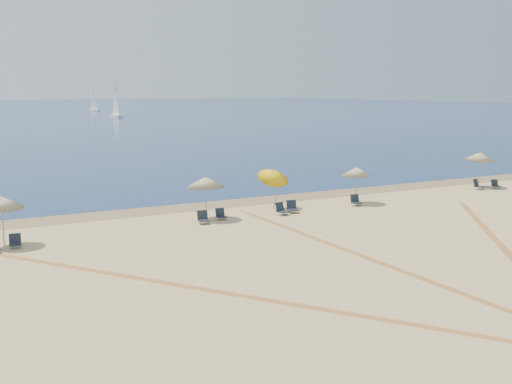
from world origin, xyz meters
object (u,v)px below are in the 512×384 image
chair_8 (356,201)px  umbrella_5 (480,156)px  umbrella_1 (1,202)px  sailboat_1 (116,107)px  chair_5 (221,215)px  chair_10 (495,184)px  chair_6 (281,209)px  chair_7 (292,207)px  umbrella_4 (356,171)px  chair_3 (15,242)px  chair_9 (478,185)px  sailboat_0 (94,104)px  umbrella_3 (274,174)px  umbrella_2 (206,182)px  chair_4 (203,218)px

chair_8 → umbrella_5: bearing=15.6°
umbrella_1 → sailboat_1: 129.75m
chair_5 → chair_10: 21.82m
chair_6 → chair_7: chair_7 is taller
umbrella_1 → umbrella_4: bearing=3.1°
sailboat_1 → chair_3: bearing=-113.2°
chair_9 → chair_10: bearing=-28.2°
chair_3 → sailboat_0: (43.73, 174.09, 1.81)m
chair_10 → umbrella_3: bearing=-165.7°
umbrella_4 → sailboat_1: size_ratio=0.27×
chair_5 → chair_10: same height
chair_8 → sailboat_0: bearing=90.3°
chair_5 → chair_10: bearing=6.5°
chair_7 → chair_9: chair_9 is taller
sailboat_0 → sailboat_1: sailboat_1 is taller
umbrella_4 → chair_10: 12.57m
chair_3 → chair_5: bearing=12.4°
chair_5 → sailboat_0: (33.12, 172.91, 1.81)m
sailboat_0 → umbrella_1: bearing=-126.3°
umbrella_2 → umbrella_3: 4.72m
umbrella_4 → chair_10: umbrella_4 is taller
umbrella_5 → chair_3: (-31.63, -2.59, -1.98)m
umbrella_3 → chair_4: size_ratio=3.74×
chair_4 → sailboat_1: sailboat_1 is taller
umbrella_2 → chair_6: bearing=-11.4°
umbrella_4 → chair_7: bearing=-173.0°
umbrella_1 → chair_4: 9.93m
chair_4 → sailboat_0: bearing=88.6°
chair_9 → sailboat_0: sailboat_0 is taller
sailboat_1 → chair_10: bearing=-98.8°
umbrella_5 → chair_7: (-16.61, -1.60, -1.94)m
umbrella_2 → chair_10: bearing=0.3°
umbrella_2 → chair_4: (-0.56, -0.92, -1.75)m
umbrella_3 → umbrella_5: bearing=0.7°
chair_5 → chair_9: 20.34m
chair_6 → chair_9: chair_9 is taller
chair_4 → chair_3: bearing=-166.0°
chair_6 → chair_8: (5.38, 0.28, -0.01)m
umbrella_4 → chair_6: (-5.80, -0.84, -1.69)m
umbrella_2 → chair_6: (4.25, -0.85, -1.75)m
chair_3 → chair_7: size_ratio=0.82×
chair_9 → umbrella_4: bearing=163.6°
chair_6 → chair_9: size_ratio=0.91×
sailboat_1 → chair_4: bearing=-109.2°
chair_4 → chair_6: (4.81, 0.06, 0.01)m
umbrella_2 → umbrella_4: 10.05m
umbrella_1 → chair_9: (31.35, 1.49, -1.69)m
umbrella_4 → chair_6: bearing=-171.8°
umbrella_1 → chair_10: umbrella_1 is taller
umbrella_4 → chair_5: (-9.36, -0.41, -1.73)m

